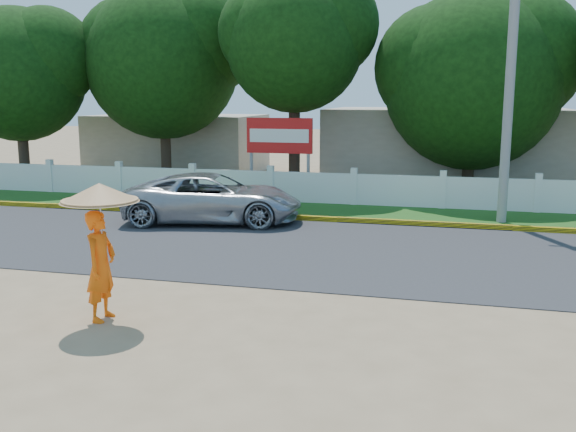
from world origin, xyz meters
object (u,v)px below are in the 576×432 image
object	(u,v)px
vehicle	(213,198)
monk_with_parasol	(100,232)
utility_pole	(509,93)
billboard	(279,140)

from	to	relation	value
vehicle	monk_with_parasol	world-z (taller)	monk_with_parasol
utility_pole	billboard	distance (m)	8.52
billboard	utility_pole	bearing A→B (deg)	-21.84
utility_pole	monk_with_parasol	bearing A→B (deg)	-124.17
utility_pole	billboard	world-z (taller)	utility_pole
vehicle	monk_with_parasol	bearing A→B (deg)	177.54
vehicle	monk_with_parasol	distance (m)	8.61
billboard	monk_with_parasol	bearing A→B (deg)	-87.52
utility_pole	billboard	size ratio (longest dim) A/B	2.60
monk_with_parasol	billboard	bearing A→B (deg)	92.48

